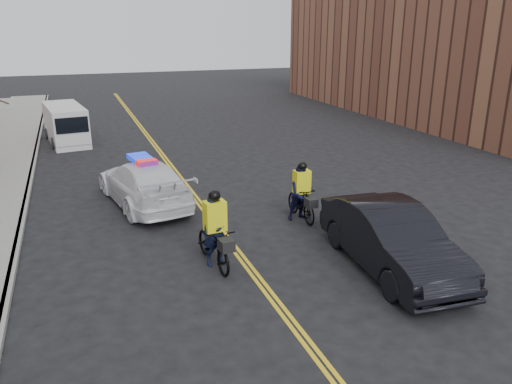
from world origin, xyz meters
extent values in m
plane|color=black|center=(0.00, 0.00, 0.00)|extent=(120.00, 120.00, 0.00)
cube|color=yellow|center=(-0.08, 8.00, 0.01)|extent=(0.10, 60.00, 0.01)
cube|color=yellow|center=(0.08, 8.00, 0.01)|extent=(0.10, 60.00, 0.01)
cube|color=gray|center=(-6.00, 8.00, 0.07)|extent=(0.20, 60.00, 0.15)
cube|color=brown|center=(22.00, 18.00, 5.50)|extent=(12.00, 30.00, 11.00)
imported|color=white|center=(-1.88, 5.77, 0.81)|extent=(3.17, 5.87, 1.61)
cube|color=#0C26CC|center=(-1.88, 5.77, 1.69)|extent=(0.91, 1.57, 0.16)
imported|color=black|center=(3.54, -1.68, 0.87)|extent=(2.22, 5.41, 1.74)
cube|color=silver|center=(-4.46, 17.52, 1.03)|extent=(2.42, 5.01, 2.05)
cube|color=silver|center=(-4.17, 15.44, 0.85)|extent=(1.82, 0.94, 1.07)
cube|color=black|center=(-4.12, 15.09, 1.38)|extent=(1.60, 0.31, 0.80)
cylinder|color=black|center=(-5.10, 15.99, 0.31)|extent=(0.31, 0.65, 0.62)
cylinder|color=black|center=(-3.42, 16.22, 0.31)|extent=(0.31, 0.65, 0.62)
cylinder|color=black|center=(-5.49, 18.82, 0.31)|extent=(0.31, 0.65, 0.62)
cylinder|color=black|center=(-3.81, 19.05, 0.31)|extent=(0.31, 0.65, 0.62)
imported|color=black|center=(-0.78, 0.17, 0.58)|extent=(0.98, 2.26, 1.15)
imported|color=black|center=(-0.78, 0.17, 0.99)|extent=(0.76, 0.54, 1.97)
cube|color=yellow|center=(-0.78, 0.17, 1.42)|extent=(0.60, 0.44, 0.83)
sphere|color=black|center=(-0.78, 0.17, 1.98)|extent=(0.33, 0.33, 0.33)
cube|color=black|center=(-0.70, -0.59, 0.89)|extent=(0.40, 0.44, 0.31)
imported|color=black|center=(2.84, 2.41, 0.60)|extent=(0.59, 1.99, 1.19)
imported|color=black|center=(2.84, 2.41, 0.92)|extent=(0.91, 0.71, 1.84)
cube|color=yellow|center=(2.84, 2.41, 1.33)|extent=(0.53, 0.37, 0.77)
sphere|color=black|center=(2.84, 2.41, 1.85)|extent=(0.31, 0.31, 0.31)
cube|color=black|center=(2.85, 1.69, 0.84)|extent=(0.34, 0.39, 0.29)
camera|label=1|loc=(-4.04, -11.82, 6.26)|focal=35.00mm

